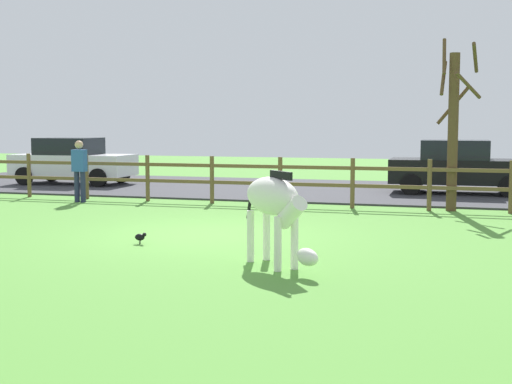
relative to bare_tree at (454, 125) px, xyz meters
The scene contains 9 objects.
ground_plane 7.03m from the bare_tree, 130.01° to the right, with size 60.00×60.00×0.00m, color #549338.
parking_asphalt 6.33m from the bare_tree, 136.14° to the left, with size 28.00×7.40×0.05m, color #38383D.
paddock_fence 5.32m from the bare_tree, behind, with size 20.47×0.11×1.24m.
bare_tree is the anchor object (origin of this frame).
zebra 8.08m from the bare_tree, 106.54° to the right, with size 1.53×1.48×1.41m.
crow_on_grass 8.43m from the bare_tree, 127.81° to the right, with size 0.21×0.10×0.20m.
parked_car_white 13.02m from the bare_tree, 164.07° to the left, with size 4.06×1.99×1.56m.
parked_car_black 4.15m from the bare_tree, 88.93° to the left, with size 4.03×1.95×1.56m.
visitor_near_fence 9.63m from the bare_tree, behind, with size 0.36×0.22×1.64m.
Camera 1 is at (4.78, -12.47, 2.09)m, focal length 50.06 mm.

